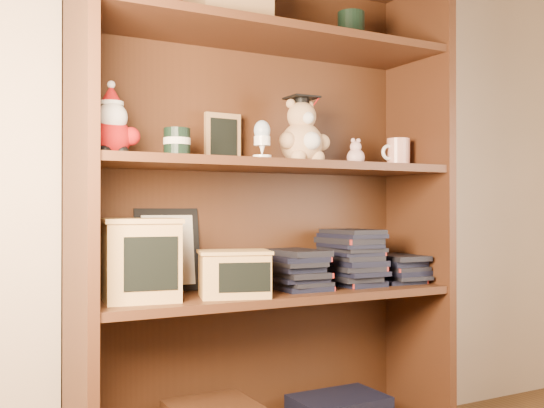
{
  "coord_description": "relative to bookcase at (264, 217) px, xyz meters",
  "views": [
    {
      "loc": [
        -1.1,
        -0.43,
        0.81
      ],
      "look_at": [
        -0.17,
        1.3,
        0.82
      ],
      "focal_mm": 42.0,
      "sensor_mm": 36.0,
      "label": 1
    }
  ],
  "objects": [
    {
      "name": "book_stack_right",
      "position": [
        0.5,
        -0.05,
        -0.18
      ],
      "size": [
        0.14,
        0.2,
        0.1
      ],
      "color": "black",
      "rests_on": "shelf_lower"
    },
    {
      "name": "pink_figurine",
      "position": [
        0.32,
        -0.05,
        0.21
      ],
      "size": [
        0.06,
        0.06,
        0.09
      ],
      "color": "#D3A7A3",
      "rests_on": "shelf_upper"
    },
    {
      "name": "book_stack_mid",
      "position": [
        0.3,
        -0.05,
        -0.13
      ],
      "size": [
        0.14,
        0.2,
        0.19
      ],
      "color": "black",
      "rests_on": "shelf_lower"
    },
    {
      "name": "book_stack_left",
      "position": [
        0.09,
        -0.05,
        -0.16
      ],
      "size": [
        0.14,
        0.2,
        0.13
      ],
      "color": "black",
      "rests_on": "shelf_lower"
    },
    {
      "name": "chalkboard_plaque",
      "position": [
        -0.11,
        0.06,
        0.25
      ],
      "size": [
        0.12,
        0.07,
        0.16
      ],
      "color": "#9E7547",
      "rests_on": "shelf_upper"
    },
    {
      "name": "grad_teddy_bear",
      "position": [
        0.11,
        -0.06,
        0.25
      ],
      "size": [
        0.18,
        0.16,
        0.22
      ],
      "color": "tan",
      "rests_on": "shelf_upper"
    },
    {
      "name": "bookcase",
      "position": [
        0.0,
        0.0,
        0.0
      ],
      "size": [
        1.2,
        0.35,
        1.6
      ],
      "color": "#452413",
      "rests_on": "ground"
    },
    {
      "name": "certificate_frame",
      "position": [
        -0.29,
        0.09,
        -0.1
      ],
      "size": [
        0.21,
        0.05,
        0.26
      ],
      "color": "black",
      "rests_on": "shelf_lower"
    },
    {
      "name": "teacher_mug",
      "position": [
        0.5,
        -0.05,
        0.22
      ],
      "size": [
        0.11,
        0.08,
        0.1
      ],
      "color": "silver",
      "rests_on": "shelf_upper"
    },
    {
      "name": "egg_cup",
      "position": [
        -0.07,
        -0.13,
        0.23
      ],
      "size": [
        0.06,
        0.06,
        0.12
      ],
      "color": "white",
      "rests_on": "shelf_upper"
    },
    {
      "name": "treats_box",
      "position": [
        -0.42,
        -0.05,
        -0.11
      ],
      "size": [
        0.24,
        0.24,
        0.23
      ],
      "color": "tan",
      "rests_on": "shelf_lower"
    },
    {
      "name": "santa_plush",
      "position": [
        -0.5,
        -0.06,
        0.25
      ],
      "size": [
        0.15,
        0.11,
        0.21
      ],
      "color": "#A50F0F",
      "rests_on": "shelf_upper"
    },
    {
      "name": "shelf_upper",
      "position": [
        0.0,
        -0.05,
        0.16
      ],
      "size": [
        1.14,
        0.33,
        0.02
      ],
      "color": "#452413",
      "rests_on": "ground"
    },
    {
      "name": "teachers_tin",
      "position": [
        -0.31,
        -0.05,
        0.22
      ],
      "size": [
        0.08,
        0.08,
        0.09
      ],
      "color": "black",
      "rests_on": "shelf_upper"
    },
    {
      "name": "shelf_lower",
      "position": [
        0.0,
        -0.05,
        -0.24
      ],
      "size": [
        1.14,
        0.33,
        0.02
      ],
      "color": "#452413",
      "rests_on": "ground"
    },
    {
      "name": "pencils_box",
      "position": [
        -0.16,
        -0.12,
        -0.16
      ],
      "size": [
        0.24,
        0.2,
        0.13
      ],
      "color": "tan",
      "rests_on": "shelf_lower"
    }
  ]
}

